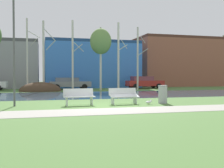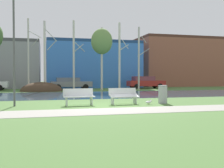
# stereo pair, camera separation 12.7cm
# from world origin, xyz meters

# --- Properties ---
(ground_plane) EXTENTS (120.00, 120.00, 0.00)m
(ground_plane) POSITION_xyz_m (0.00, 10.00, 0.00)
(ground_plane) COLOR #476B33
(paved_path_strip) EXTENTS (60.00, 2.19, 0.01)m
(paved_path_strip) POSITION_xyz_m (0.00, -1.96, 0.01)
(paved_path_strip) COLOR gray
(paved_path_strip) RESTS_ON ground
(river_band) EXTENTS (80.00, 8.88, 0.01)m
(river_band) POSITION_xyz_m (0.00, 8.69, 0.00)
(river_band) COLOR #2D475B
(river_band) RESTS_ON ground
(soil_mound) EXTENTS (4.22, 2.76, 1.91)m
(soil_mound) POSITION_xyz_m (-3.27, 14.89, 0.00)
(soil_mound) COLOR #423021
(soil_mound) RESTS_ON ground
(bench_left) EXTENTS (1.64, 0.69, 0.87)m
(bench_left) POSITION_xyz_m (-1.23, 0.77, 0.47)
(bench_left) COLOR silver
(bench_left) RESTS_ON ground
(bench_right) EXTENTS (1.64, 0.68, 0.87)m
(bench_right) POSITION_xyz_m (1.21, 0.77, 0.47)
(bench_right) COLOR silver
(bench_right) RESTS_ON ground
(trash_bin) EXTENTS (0.52, 0.52, 1.01)m
(trash_bin) POSITION_xyz_m (3.45, 0.62, 0.52)
(trash_bin) COLOR #999B9E
(trash_bin) RESTS_ON ground
(seagull) EXTENTS (0.40, 0.15, 0.25)m
(seagull) POSITION_xyz_m (2.46, 0.24, 0.13)
(seagull) COLOR white
(seagull) RESTS_ON ground
(streetlamp) EXTENTS (0.32, 0.32, 6.29)m
(streetlamp) POSITION_xyz_m (-4.45, 1.11, 4.10)
(streetlamp) COLOR #4C4C51
(streetlamp) RESTS_ON ground
(birch_left) EXTENTS (1.39, 2.40, 7.56)m
(birch_left) POSITION_xyz_m (-4.55, 16.07, 3.88)
(birch_left) COLOR #BCB7A8
(birch_left) RESTS_ON ground
(birch_center_left) EXTENTS (1.38, 2.48, 7.31)m
(birch_center_left) POSITION_xyz_m (-2.90, 15.65, 3.75)
(birch_center_left) COLOR beige
(birch_center_left) RESTS_ON ground
(birch_center) EXTENTS (1.31, 2.26, 7.55)m
(birch_center) POSITION_xyz_m (0.13, 15.83, 3.82)
(birch_center) COLOR beige
(birch_center) RESTS_ON ground
(birch_center_right) EXTENTS (2.33, 2.33, 6.84)m
(birch_center_right) POSITION_xyz_m (3.10, 15.39, 5.29)
(birch_center_right) COLOR beige
(birch_center_right) RESTS_ON ground
(birch_right) EXTENTS (1.13, 1.99, 7.41)m
(birch_right) POSITION_xyz_m (5.03, 15.04, 3.76)
(birch_right) COLOR beige
(birch_right) RESTS_ON ground
(birch_far_right) EXTENTS (1.34, 2.12, 7.13)m
(birch_far_right) POSITION_xyz_m (7.47, 15.58, 3.63)
(birch_far_right) COLOR #BCB7A8
(birch_far_right) RESTS_ON ground
(parked_sedan_second_grey) EXTENTS (4.78, 2.12, 1.38)m
(parked_sedan_second_grey) POSITION_xyz_m (-0.00, 18.68, 0.75)
(parked_sedan_second_grey) COLOR slate
(parked_sedan_second_grey) RESTS_ON ground
(parked_hatch_third_red) EXTENTS (4.68, 1.97, 1.54)m
(parked_hatch_third_red) POSITION_xyz_m (9.41, 18.58, 0.81)
(parked_hatch_third_red) COLOR maroon
(parked_hatch_third_red) RESTS_ON ground
(building_blue_store) EXTENTS (12.72, 8.93, 6.37)m
(building_blue_store) POSITION_xyz_m (3.64, 25.26, 3.19)
(building_blue_store) COLOR #3870C6
(building_blue_store) RESTS_ON ground
(building_brick_low) EXTENTS (16.65, 7.65, 7.62)m
(building_brick_low) POSITION_xyz_m (19.68, 26.11, 3.81)
(building_brick_low) COLOR brown
(building_brick_low) RESTS_ON ground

